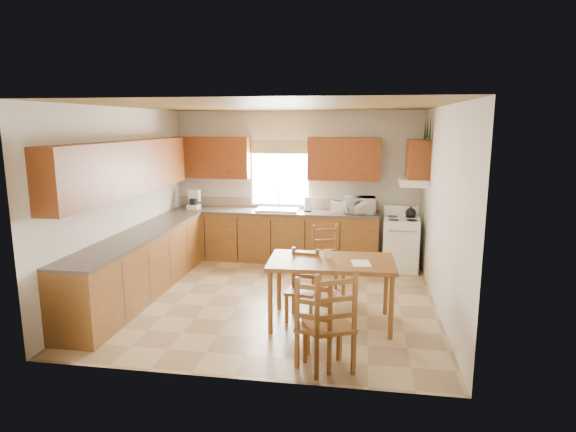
# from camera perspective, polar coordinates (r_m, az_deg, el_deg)

# --- Properties ---
(floor) EXTENTS (4.50, 4.50, 0.00)m
(floor) POSITION_cam_1_polar(r_m,az_deg,el_deg) (7.02, -1.62, -9.69)
(floor) COLOR tan
(floor) RESTS_ON ground
(ceiling) EXTENTS (4.50, 4.50, 0.00)m
(ceiling) POSITION_cam_1_polar(r_m,az_deg,el_deg) (6.57, -1.75, 12.93)
(ceiling) COLOR brown
(ceiling) RESTS_ON floor
(wall_left) EXTENTS (4.50, 4.50, 0.00)m
(wall_left) POSITION_cam_1_polar(r_m,az_deg,el_deg) (7.41, -19.04, 1.63)
(wall_left) COLOR beige
(wall_left) RESTS_ON floor
(wall_right) EXTENTS (4.50, 4.50, 0.00)m
(wall_right) POSITION_cam_1_polar(r_m,az_deg,el_deg) (6.63, 17.80, 0.67)
(wall_right) COLOR beige
(wall_right) RESTS_ON floor
(wall_back) EXTENTS (4.50, 4.50, 0.00)m
(wall_back) POSITION_cam_1_polar(r_m,az_deg,el_deg) (8.86, 1.02, 3.66)
(wall_back) COLOR beige
(wall_back) RESTS_ON floor
(wall_front) EXTENTS (4.50, 4.50, 0.00)m
(wall_front) POSITION_cam_1_polar(r_m,az_deg,el_deg) (4.52, -6.97, -3.50)
(wall_front) COLOR beige
(wall_front) RESTS_ON floor
(lower_cab_back) EXTENTS (3.75, 0.60, 0.88)m
(lower_cab_back) POSITION_cam_1_polar(r_m,az_deg,el_deg) (8.79, -1.70, -2.43)
(lower_cab_back) COLOR brown
(lower_cab_back) RESTS_ON floor
(lower_cab_left) EXTENTS (0.60, 3.60, 0.88)m
(lower_cab_left) POSITION_cam_1_polar(r_m,az_deg,el_deg) (7.34, -17.07, -5.62)
(lower_cab_left) COLOR brown
(lower_cab_left) RESTS_ON floor
(counter_back) EXTENTS (3.75, 0.63, 0.04)m
(counter_back) POSITION_cam_1_polar(r_m,az_deg,el_deg) (8.70, -1.71, 0.52)
(counter_back) COLOR #52463F
(counter_back) RESTS_ON lower_cab_back
(counter_left) EXTENTS (0.63, 3.60, 0.04)m
(counter_left) POSITION_cam_1_polar(r_m,az_deg,el_deg) (7.23, -17.27, -2.12)
(counter_left) COLOR #52463F
(counter_left) RESTS_ON lower_cab_left
(backsplash) EXTENTS (3.75, 0.01, 0.18)m
(backsplash) POSITION_cam_1_polar(r_m,az_deg,el_deg) (8.96, -1.37, 1.54)
(backsplash) COLOR gray
(backsplash) RESTS_ON counter_back
(upper_cab_back_left) EXTENTS (1.41, 0.33, 0.75)m
(upper_cab_back_left) POSITION_cam_1_polar(r_m,az_deg,el_deg) (9.00, -9.00, 6.87)
(upper_cab_back_left) COLOR brown
(upper_cab_back_left) RESTS_ON wall_back
(upper_cab_back_right) EXTENTS (1.25, 0.33, 0.75)m
(upper_cab_back_right) POSITION_cam_1_polar(r_m,az_deg,el_deg) (8.57, 6.64, 6.74)
(upper_cab_back_right) COLOR brown
(upper_cab_back_right) RESTS_ON wall_back
(upper_cab_left) EXTENTS (0.33, 3.60, 0.75)m
(upper_cab_left) POSITION_cam_1_polar(r_m,az_deg,el_deg) (7.14, -18.68, 5.42)
(upper_cab_left) COLOR brown
(upper_cab_left) RESTS_ON wall_left
(upper_cab_stove) EXTENTS (0.33, 0.62, 0.62)m
(upper_cab_stove) POSITION_cam_1_polar(r_m,az_deg,el_deg) (8.17, 15.13, 6.55)
(upper_cab_stove) COLOR brown
(upper_cab_stove) RESTS_ON wall_right
(range_hood) EXTENTS (0.44, 0.62, 0.12)m
(range_hood) POSITION_cam_1_polar(r_m,az_deg,el_deg) (8.20, 14.65, 3.92)
(range_hood) COLOR white
(range_hood) RESTS_ON wall_right
(window_frame) EXTENTS (1.13, 0.02, 1.18)m
(window_frame) POSITION_cam_1_polar(r_m,az_deg,el_deg) (8.85, -0.93, 4.96)
(window_frame) COLOR white
(window_frame) RESTS_ON wall_back
(window_pane) EXTENTS (1.05, 0.01, 1.10)m
(window_pane) POSITION_cam_1_polar(r_m,az_deg,el_deg) (8.85, -0.94, 4.95)
(window_pane) COLOR white
(window_pane) RESTS_ON wall_back
(window_valance) EXTENTS (1.19, 0.01, 0.24)m
(window_valance) POSITION_cam_1_polar(r_m,az_deg,el_deg) (8.79, -0.98, 8.18)
(window_valance) COLOR #42612D
(window_valance) RESTS_ON wall_back
(sink_basin) EXTENTS (0.75, 0.45, 0.04)m
(sink_basin) POSITION_cam_1_polar(r_m,az_deg,el_deg) (8.68, -1.23, 0.76)
(sink_basin) COLOR silver
(sink_basin) RESTS_ON counter_back
(pine_decal_a) EXTENTS (0.22, 0.22, 0.36)m
(pine_decal_a) POSITION_cam_1_polar(r_m,az_deg,el_deg) (7.85, 16.50, 9.83)
(pine_decal_a) COLOR black
(pine_decal_a) RESTS_ON wall_right
(pine_decal_b) EXTENTS (0.22, 0.22, 0.36)m
(pine_decal_b) POSITION_cam_1_polar(r_m,az_deg,el_deg) (8.16, 16.23, 10.15)
(pine_decal_b) COLOR black
(pine_decal_b) RESTS_ON wall_right
(pine_decal_c) EXTENTS (0.22, 0.22, 0.36)m
(pine_decal_c) POSITION_cam_1_polar(r_m,az_deg,el_deg) (8.48, 15.95, 9.90)
(pine_decal_c) COLOR black
(pine_decal_c) RESTS_ON wall_right
(stove) EXTENTS (0.63, 0.65, 0.87)m
(stove) POSITION_cam_1_polar(r_m,az_deg,el_deg) (8.44, 13.24, -3.33)
(stove) COLOR white
(stove) RESTS_ON floor
(coffeemaker) EXTENTS (0.24, 0.26, 0.31)m
(coffeemaker) POSITION_cam_1_polar(r_m,az_deg,el_deg) (9.03, -11.13, 1.83)
(coffeemaker) COLOR white
(coffeemaker) RESTS_ON counter_back
(paper_towel) EXTENTS (0.13, 0.13, 0.26)m
(paper_towel) POSITION_cam_1_polar(r_m,az_deg,el_deg) (8.60, 2.29, 1.41)
(paper_towel) COLOR white
(paper_towel) RESTS_ON counter_back
(toaster) EXTENTS (0.25, 0.17, 0.20)m
(toaster) POSITION_cam_1_polar(r_m,az_deg,el_deg) (8.54, 5.94, 1.09)
(toaster) COLOR white
(toaster) RESTS_ON counter_back
(microwave) EXTENTS (0.51, 0.38, 0.29)m
(microwave) POSITION_cam_1_polar(r_m,az_deg,el_deg) (8.48, 8.51, 1.28)
(microwave) COLOR white
(microwave) RESTS_ON counter_back
(dining_table) EXTENTS (1.56, 0.93, 0.82)m
(dining_table) POSITION_cam_1_polar(r_m,az_deg,el_deg) (6.07, 5.11, -8.95)
(dining_table) COLOR brown
(dining_table) RESTS_ON floor
(chair_near_left) EXTENTS (0.59, 0.58, 1.07)m
(chair_near_left) POSITION_cam_1_polar(r_m,az_deg,el_deg) (4.96, 4.89, -12.09)
(chair_near_left) COLOR brown
(chair_near_left) RESTS_ON floor
(chair_near_right) EXTENTS (0.48, 0.47, 0.96)m
(chair_near_right) POSITION_cam_1_polar(r_m,az_deg,el_deg) (5.05, 3.64, -12.26)
(chair_near_right) COLOR brown
(chair_near_right) RESTS_ON floor
(chair_far_left) EXTENTS (0.54, 0.53, 1.00)m
(chair_far_left) POSITION_cam_1_polar(r_m,az_deg,el_deg) (7.06, 4.79, -5.33)
(chair_far_left) COLOR brown
(chair_far_left) RESTS_ON floor
(chair_far_right) EXTENTS (0.43, 0.41, 0.90)m
(chair_far_right) POSITION_cam_1_polar(r_m,az_deg,el_deg) (6.13, 1.69, -8.33)
(chair_far_right) COLOR brown
(chair_far_right) RESTS_ON floor
(table_paper) EXTENTS (0.26, 0.32, 0.00)m
(table_paper) POSITION_cam_1_polar(r_m,az_deg,el_deg) (5.86, 8.64, -5.55)
(table_paper) COLOR white
(table_paper) RESTS_ON dining_table
(table_card) EXTENTS (0.09, 0.03, 0.11)m
(table_card) POSITION_cam_1_polar(r_m,az_deg,el_deg) (6.00, 4.70, -4.51)
(table_card) COLOR white
(table_card) RESTS_ON dining_table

